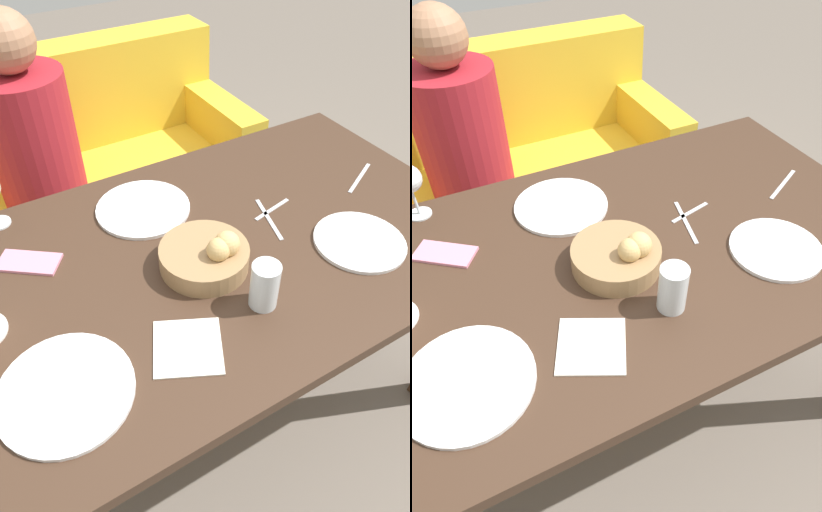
% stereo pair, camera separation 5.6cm
% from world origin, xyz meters
% --- Properties ---
extents(ground_plane, '(10.00, 10.00, 0.00)m').
position_xyz_m(ground_plane, '(0.00, 0.00, 0.00)').
color(ground_plane, '#6B6056').
extents(dining_table, '(1.57, 0.86, 0.75)m').
position_xyz_m(dining_table, '(0.00, 0.00, 0.66)').
color(dining_table, '#3D281C').
rests_on(dining_table, ground_plane).
extents(couch, '(1.89, 0.70, 0.86)m').
position_xyz_m(couch, '(-0.18, 1.10, 0.31)').
color(couch, gold).
rests_on(couch, ground_plane).
extents(seated_person, '(0.34, 0.44, 1.13)m').
position_xyz_m(seated_person, '(-0.17, 0.94, 0.48)').
color(seated_person, '#23232D').
rests_on(seated_person, ground_plane).
extents(bread_basket, '(0.22, 0.22, 0.11)m').
position_xyz_m(bread_basket, '(0.01, -0.05, 0.79)').
color(bread_basket, '#99754C').
rests_on(bread_basket, dining_table).
extents(plate_near_left, '(0.27, 0.27, 0.01)m').
position_xyz_m(plate_near_left, '(-0.40, -0.21, 0.76)').
color(plate_near_left, white).
rests_on(plate_near_left, dining_table).
extents(plate_near_right, '(0.23, 0.23, 0.01)m').
position_xyz_m(plate_near_right, '(0.39, -0.18, 0.76)').
color(plate_near_right, white).
rests_on(plate_near_right, dining_table).
extents(plate_far_center, '(0.26, 0.26, 0.01)m').
position_xyz_m(plate_far_center, '(-0.03, 0.23, 0.76)').
color(plate_far_center, white).
rests_on(plate_far_center, dining_table).
extents(water_tumbler, '(0.06, 0.06, 0.12)m').
position_xyz_m(water_tumbler, '(0.05, -0.22, 0.81)').
color(water_tumbler, silver).
rests_on(water_tumbler, dining_table).
extents(fork_silver, '(0.17, 0.09, 0.00)m').
position_xyz_m(fork_silver, '(0.60, 0.04, 0.76)').
color(fork_silver, '#B7B7BC').
rests_on(fork_silver, dining_table).
extents(knife_silver, '(0.06, 0.18, 0.00)m').
position_xyz_m(knife_silver, '(0.24, 0.02, 0.76)').
color(knife_silver, '#B7B7BC').
rests_on(knife_silver, dining_table).
extents(spoon_coffee, '(0.13, 0.04, 0.00)m').
position_xyz_m(spoon_coffee, '(0.28, 0.05, 0.76)').
color(spoon_coffee, '#B7B7BC').
rests_on(spoon_coffee, dining_table).
extents(napkin, '(0.19, 0.19, 0.00)m').
position_xyz_m(napkin, '(-0.15, -0.24, 0.76)').
color(napkin, silver).
rests_on(napkin, dining_table).
extents(cell_phone, '(0.16, 0.15, 0.01)m').
position_xyz_m(cell_phone, '(-0.37, 0.18, 0.76)').
color(cell_phone, pink).
rests_on(cell_phone, dining_table).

